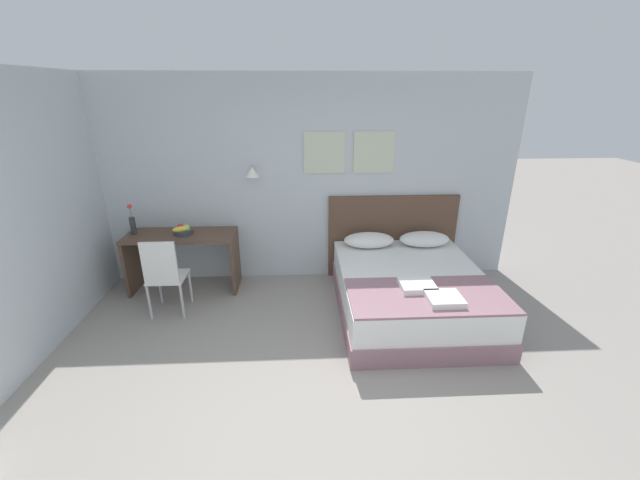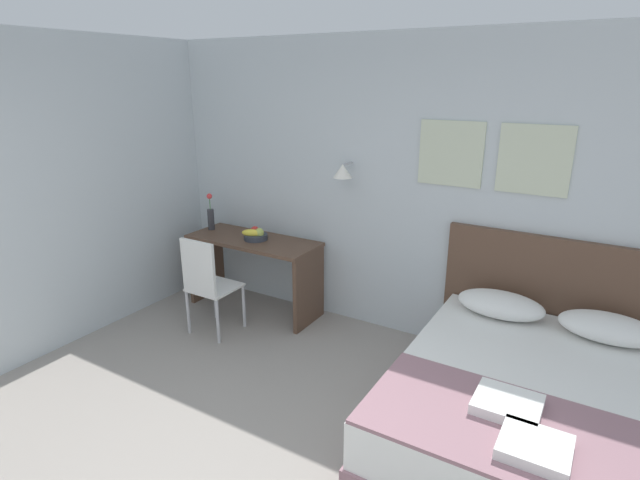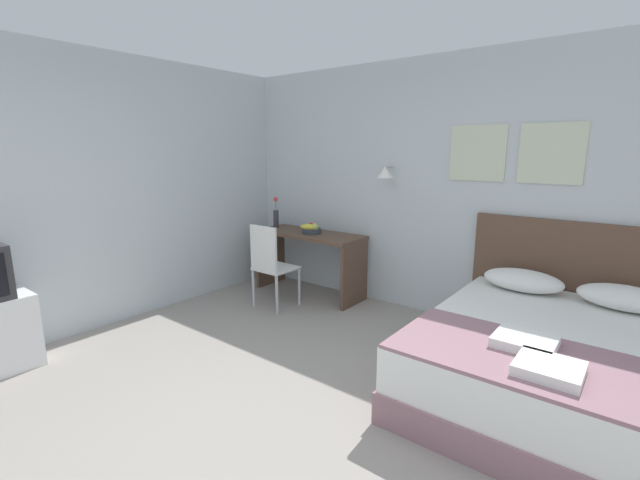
% 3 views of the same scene
% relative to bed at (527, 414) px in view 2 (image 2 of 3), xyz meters
% --- Properties ---
extents(wall_back, '(5.74, 0.31, 2.65)m').
position_rel_bed_xyz_m(wall_back, '(-1.28, 1.08, 1.07)').
color(wall_back, silver).
rests_on(wall_back, ground_plane).
extents(bed, '(1.62, 1.99, 0.53)m').
position_rel_bed_xyz_m(bed, '(0.00, 0.00, 0.00)').
color(bed, gray).
rests_on(bed, ground_plane).
extents(headboard, '(1.74, 0.06, 1.14)m').
position_rel_bed_xyz_m(headboard, '(0.00, 1.03, 0.31)').
color(headboard, brown).
rests_on(headboard, ground_plane).
extents(pillow_left, '(0.65, 0.37, 0.18)m').
position_rel_bed_xyz_m(pillow_left, '(-0.37, 0.76, 0.36)').
color(pillow_left, white).
rests_on(pillow_left, bed).
extents(pillow_right, '(0.65, 0.37, 0.18)m').
position_rel_bed_xyz_m(pillow_right, '(0.37, 0.76, 0.36)').
color(pillow_right, white).
rests_on(pillow_right, bed).
extents(throw_blanket, '(1.58, 0.80, 0.02)m').
position_rel_bed_xyz_m(throw_blanket, '(-0.00, -0.58, 0.28)').
color(throw_blanket, gray).
rests_on(throw_blanket, bed).
extents(folded_towel_near_foot, '(0.35, 0.31, 0.06)m').
position_rel_bed_xyz_m(folded_towel_near_foot, '(-0.07, -0.44, 0.32)').
color(folded_towel_near_foot, white).
rests_on(folded_towel_near_foot, throw_blanket).
extents(folded_towel_mid_bed, '(0.33, 0.31, 0.06)m').
position_rel_bed_xyz_m(folded_towel_mid_bed, '(0.11, -0.72, 0.32)').
color(folded_towel_mid_bed, white).
rests_on(folded_towel_mid_bed, throw_blanket).
extents(desk, '(1.35, 0.54, 0.76)m').
position_rel_bed_xyz_m(desk, '(-2.75, 0.74, 0.28)').
color(desk, brown).
rests_on(desk, ground_plane).
extents(desk_chair, '(0.40, 0.40, 0.94)m').
position_rel_bed_xyz_m(desk_chair, '(-2.78, 0.09, 0.28)').
color(desk_chair, white).
rests_on(desk_chair, ground_plane).
extents(fruit_bowl, '(0.23, 0.23, 0.12)m').
position_rel_bed_xyz_m(fruit_bowl, '(-2.71, 0.73, 0.55)').
color(fruit_bowl, '#333842').
rests_on(fruit_bowl, desk).
extents(flower_vase, '(0.07, 0.07, 0.39)m').
position_rel_bed_xyz_m(flower_vase, '(-3.33, 0.77, 0.64)').
color(flower_vase, '#333338').
rests_on(flower_vase, desk).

